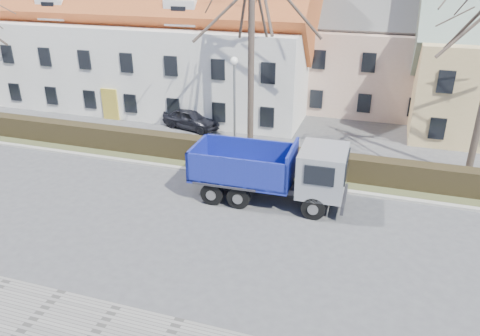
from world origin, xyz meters
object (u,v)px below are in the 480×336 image
(dump_truck, at_px, (263,171))
(streetlight, at_px, (234,109))
(parked_car_a, at_px, (191,119))
(cart_frame, at_px, (222,170))

(dump_truck, xyz_separation_m, streetlight, (-2.84, 4.32, 1.42))
(streetlight, distance_m, parked_car_a, 6.27)
(cart_frame, bearing_deg, dump_truck, -34.91)
(dump_truck, height_order, streetlight, streetlight)
(streetlight, bearing_deg, dump_truck, -56.70)
(streetlight, xyz_separation_m, cart_frame, (0.06, -2.38, -2.62))
(dump_truck, xyz_separation_m, parked_car_a, (-7.21, 8.22, -0.81))
(dump_truck, relative_size, streetlight, 1.28)
(cart_frame, xyz_separation_m, parked_car_a, (-4.42, 6.28, 0.39))
(streetlight, height_order, cart_frame, streetlight)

